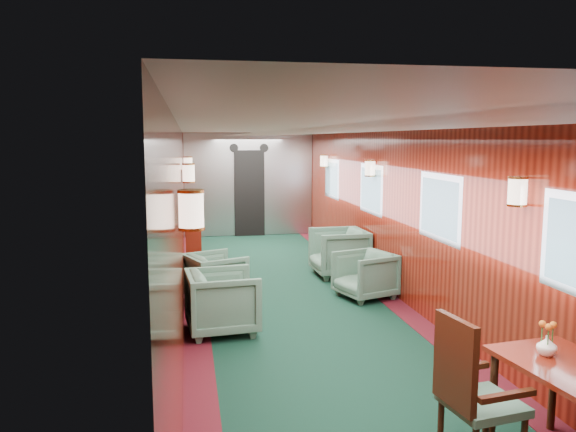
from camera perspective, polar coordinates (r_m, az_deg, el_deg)
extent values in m
plane|color=black|center=(7.60, 1.04, -9.41)|extent=(12.00, 12.00, 0.00)
cube|color=beige|center=(7.26, 1.09, 8.60)|extent=(3.00, 12.00, 0.10)
cube|color=beige|center=(7.26, 1.09, 8.68)|extent=(1.20, 12.00, 0.06)
cube|color=maroon|center=(13.24, -4.02, 3.24)|extent=(3.00, 0.10, 2.40)
cube|color=maroon|center=(7.19, -10.73, -0.71)|extent=(0.10, 12.00, 2.40)
cube|color=maroon|center=(7.76, 11.99, -0.13)|extent=(0.10, 12.00, 2.40)
cube|color=#400C15|center=(7.46, -9.33, -9.81)|extent=(0.30, 12.00, 0.01)
cube|color=#400C15|center=(7.96, 10.73, -8.72)|extent=(0.30, 12.00, 0.01)
cube|color=#A6A9AD|center=(13.16, -3.98, 3.22)|extent=(2.98, 0.12, 2.38)
cube|color=black|center=(13.09, -3.94, 2.32)|extent=(0.70, 0.06, 2.00)
cylinder|color=black|center=(13.01, -5.53, 6.90)|extent=(0.20, 0.04, 0.20)
cylinder|color=black|center=(13.09, -2.45, 6.93)|extent=(0.20, 0.04, 0.20)
cube|color=silver|center=(6.82, 15.13, 0.81)|extent=(0.02, 1.10, 0.80)
cube|color=slate|center=(6.82, 15.07, 0.81)|extent=(0.01, 0.96, 0.66)
cube|color=silver|center=(9.13, 8.43, 2.70)|extent=(0.02, 1.10, 0.80)
cube|color=slate|center=(9.13, 8.38, 2.70)|extent=(0.01, 0.96, 0.66)
cube|color=silver|center=(11.52, 4.46, 3.81)|extent=(0.02, 1.10, 0.80)
cube|color=slate|center=(11.52, 4.42, 3.81)|extent=(0.01, 0.96, 0.66)
cylinder|color=beige|center=(3.64, -9.81, 0.62)|extent=(0.16, 0.16, 0.24)
cylinder|color=#AB7B30|center=(3.66, -9.77, -1.25)|extent=(0.17, 0.17, 0.02)
cylinder|color=beige|center=(5.26, 22.28, 2.33)|extent=(0.16, 0.16, 0.24)
cylinder|color=#AB7B30|center=(5.27, 22.22, 1.03)|extent=(0.17, 0.17, 0.02)
cylinder|color=beige|center=(7.63, -10.07, 4.31)|extent=(0.16, 0.16, 0.24)
cylinder|color=#AB7B30|center=(7.64, -10.04, 3.42)|extent=(0.17, 0.17, 0.02)
cylinder|color=beige|center=(8.89, 8.34, 4.83)|extent=(0.16, 0.16, 0.24)
cylinder|color=#AB7B30|center=(8.90, 8.32, 4.06)|extent=(0.17, 0.17, 0.02)
cylinder|color=beige|center=(10.63, -10.13, 5.26)|extent=(0.16, 0.16, 0.24)
cylinder|color=#AB7B30|center=(10.63, -10.12, 4.62)|extent=(0.17, 0.17, 0.02)
cylinder|color=beige|center=(11.77, 3.68, 5.60)|extent=(0.16, 0.16, 0.24)
cylinder|color=#AB7B30|center=(11.77, 3.68, 5.02)|extent=(0.17, 0.17, 0.02)
cube|color=maroon|center=(4.39, 26.67, -13.57)|extent=(0.79, 1.05, 0.04)
cylinder|color=#36170C|center=(4.65, 20.11, -16.86)|extent=(0.06, 0.06, 0.69)
cylinder|color=#36170C|center=(4.98, 25.32, -15.45)|extent=(0.06, 0.06, 0.69)
cube|color=#1C4237|center=(4.23, 19.14, -17.57)|extent=(0.53, 0.53, 0.06)
cube|color=#36170C|center=(3.98, 16.62, -14.08)|extent=(0.11, 0.43, 0.61)
cube|color=#1C4237|center=(4.01, 16.89, -14.82)|extent=(0.07, 0.32, 0.36)
cube|color=#36170C|center=(4.00, 21.36, -16.66)|extent=(0.43, 0.11, 0.04)
cube|color=#36170C|center=(4.34, 17.31, -14.52)|extent=(0.43, 0.11, 0.04)
cylinder|color=#36170C|center=(4.38, 15.24, -20.13)|extent=(0.04, 0.04, 0.43)
cylinder|color=#36170C|center=(4.58, 19.46, -18.97)|extent=(0.04, 0.04, 0.43)
cube|color=maroon|center=(10.14, -9.59, -2.81)|extent=(0.27, 0.89, 0.80)
cube|color=#36170C|center=(10.07, -9.59, -0.57)|extent=(0.29, 0.91, 0.02)
cylinder|color=#295230|center=(9.84, -9.53, -0.06)|extent=(0.07, 0.07, 0.22)
cylinder|color=#295230|center=(10.14, -9.56, 0.34)|extent=(0.06, 0.06, 0.28)
cylinder|color=#AB7B30|center=(10.32, -9.56, 0.19)|extent=(0.08, 0.08, 0.18)
imported|color=white|center=(4.46, 24.81, -11.85)|extent=(0.14, 0.14, 0.14)
imported|color=#1C4237|center=(6.67, -6.66, -8.63)|extent=(0.88, 0.86, 0.74)
imported|color=#1C4237|center=(7.96, -7.38, -6.15)|extent=(0.96, 0.95, 0.67)
imported|color=#1C4237|center=(8.10, 7.81, -5.96)|extent=(0.91, 0.90, 0.67)
imported|color=#1C4237|center=(9.34, 5.18, -3.68)|extent=(0.90, 0.87, 0.79)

